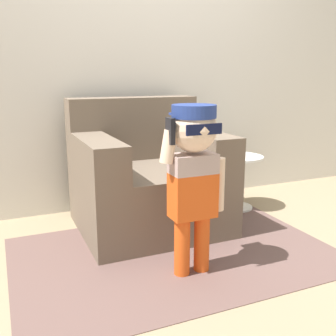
# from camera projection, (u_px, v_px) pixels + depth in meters

# --- Properties ---
(ground_plane) EXTENTS (10.00, 10.00, 0.00)m
(ground_plane) POSITION_uv_depth(u_px,v_px,m) (177.00, 228.00, 2.81)
(ground_plane) COLOR #998466
(wall_back) EXTENTS (10.00, 0.05, 2.60)m
(wall_back) POSITION_uv_depth(u_px,v_px,m) (141.00, 45.00, 3.12)
(wall_back) COLOR silver
(wall_back) RESTS_ON ground_plane
(armchair) EXTENTS (0.97, 0.89, 0.91)m
(armchair) POSITION_uv_depth(u_px,v_px,m) (147.00, 179.00, 2.79)
(armchair) COLOR #6B5B4C
(armchair) RESTS_ON ground_plane
(person_child) EXTENTS (0.38, 0.28, 0.92)m
(person_child) POSITION_uv_depth(u_px,v_px,m) (194.00, 164.00, 2.04)
(person_child) COLOR #E05119
(person_child) RESTS_ON ground_plane
(side_table) EXTENTS (0.39, 0.39, 0.44)m
(side_table) POSITION_uv_depth(u_px,v_px,m) (238.00, 177.00, 3.16)
(side_table) COLOR white
(side_table) RESTS_ON ground_plane
(rug) EXTENTS (1.91, 1.28, 0.01)m
(rug) POSITION_uv_depth(u_px,v_px,m) (175.00, 253.00, 2.41)
(rug) COLOR brown
(rug) RESTS_ON ground_plane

